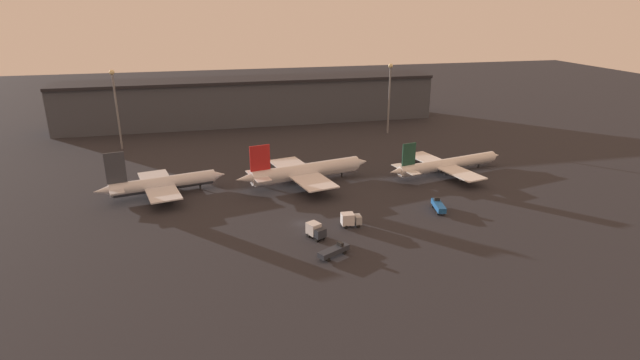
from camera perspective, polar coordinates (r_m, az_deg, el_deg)
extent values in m
plane|color=#26262B|center=(120.89, -2.08, -4.98)|extent=(600.00, 600.00, 0.00)
cube|color=#3D424C|center=(222.70, -7.81, 8.81)|extent=(160.42, 18.27, 18.34)
cube|color=black|center=(221.10, -7.93, 11.30)|extent=(160.42, 20.27, 1.20)
cylinder|color=silver|center=(143.85, -17.41, -0.32)|extent=(28.15, 9.65, 3.64)
cylinder|color=#333842|center=(144.06, -17.39, -0.56)|extent=(26.66, 8.81, 3.09)
cone|color=silver|center=(146.49, -11.61, 0.56)|extent=(5.01, 4.32, 3.45)
cone|color=silver|center=(142.68, -23.46, -1.12)|extent=(5.99, 4.20, 3.09)
cube|color=#333842|center=(141.01, -22.36, 1.28)|extent=(5.05, 1.50, 8.42)
cube|color=silver|center=(142.67, -22.30, -0.85)|extent=(5.60, 9.99, 0.24)
cube|color=silver|center=(143.83, -17.94, -0.57)|extent=(13.51, 27.30, 0.36)
cylinder|color=gray|center=(151.22, -18.01, -0.10)|extent=(4.34, 2.82, 2.00)
cylinder|color=gray|center=(137.52, -17.07, -1.96)|extent=(4.34, 2.82, 2.00)
cylinder|color=black|center=(146.26, -13.54, -0.72)|extent=(0.50, 0.50, 1.64)
cylinder|color=black|center=(145.92, -17.94, -1.20)|extent=(0.50, 0.50, 1.64)
cylinder|color=black|center=(143.21, -17.76, -1.57)|extent=(0.50, 0.50, 1.64)
cylinder|color=silver|center=(146.00, -1.55, 1.11)|extent=(33.78, 11.39, 4.16)
cylinder|color=silver|center=(146.23, -1.55, 0.84)|extent=(32.00, 10.42, 3.54)
cone|color=silver|center=(153.97, 4.58, 2.04)|extent=(5.74, 4.95, 3.95)
cone|color=silver|center=(139.76, -8.40, 0.17)|extent=(6.86, 4.81, 3.54)
cube|color=red|center=(139.30, -6.88, 2.52)|extent=(5.77, 1.66, 7.26)
cube|color=silver|center=(140.67, -7.06, 0.50)|extent=(6.48, 11.75, 0.24)
cube|color=silver|center=(145.52, -2.16, 0.82)|extent=(15.65, 32.12, 0.36)
cylinder|color=gray|center=(153.87, -3.11, 1.32)|extent=(4.97, 3.23, 2.29)
cylinder|color=gray|center=(138.98, -0.32, -0.70)|extent=(4.97, 3.23, 2.29)
cylinder|color=black|center=(151.95, 2.50, 0.65)|extent=(0.50, 0.50, 1.87)
cylinder|color=black|center=(147.78, -2.41, 0.09)|extent=(0.50, 0.50, 1.87)
cylinder|color=black|center=(144.91, -1.88, -0.30)|extent=(0.50, 0.50, 1.87)
cylinder|color=white|center=(160.10, 14.44, 1.84)|extent=(36.03, 11.05, 3.25)
cylinder|color=#ADB2B7|center=(160.27, 14.43, 1.64)|extent=(34.16, 10.18, 2.76)
cone|color=white|center=(172.72, 19.31, 2.63)|extent=(4.48, 3.86, 3.09)
cone|color=white|center=(148.69, 8.75, 0.97)|extent=(5.36, 3.75, 2.76)
cube|color=#1E4738|center=(149.52, 10.12, 2.91)|extent=(4.52, 1.38, 6.75)
cube|color=white|center=(150.45, 9.80, 1.23)|extent=(5.57, 11.48, 0.24)
cube|color=white|center=(159.09, 13.93, 1.61)|extent=(13.65, 31.48, 0.36)
cylinder|color=gray|center=(166.40, 12.33, 2.12)|extent=(3.88, 2.52, 1.79)
cylinder|color=gray|center=(154.05, 16.22, 0.36)|extent=(3.88, 2.52, 1.79)
cylinder|color=black|center=(169.02, 17.68, 1.62)|extent=(0.50, 0.50, 1.46)
cylinder|color=black|center=(160.62, 13.58, 1.08)|extent=(0.50, 0.50, 1.46)
cylinder|color=black|center=(158.75, 14.17, 0.81)|extent=(0.50, 0.50, 1.46)
cube|color=#9EA3A8|center=(119.14, 4.34, -4.50)|extent=(1.54, 2.62, 2.02)
cube|color=silver|center=(118.42, 3.16, -4.45)|extent=(3.03, 2.70, 2.70)
cylinder|color=black|center=(120.47, 4.15, -4.88)|extent=(0.93, 0.68, 0.90)
cylinder|color=black|center=(118.79, 4.38, -5.26)|extent=(0.93, 0.68, 0.90)
cylinder|color=black|center=(119.81, 2.76, -5.00)|extent=(0.93, 0.68, 0.90)
cylinder|color=black|center=(118.12, 2.97, -5.38)|extent=(0.93, 0.68, 0.90)
cube|color=#282D38|center=(105.40, 1.57, -8.11)|extent=(7.56, 5.45, 1.15)
cube|color=black|center=(106.12, 2.31, -7.32)|extent=(1.31, 1.61, 0.80)
cylinder|color=black|center=(107.77, 2.21, -7.96)|extent=(1.04, 0.89, 0.90)
cylinder|color=black|center=(106.80, 2.80, -8.24)|extent=(1.04, 0.89, 0.90)
cylinder|color=black|center=(104.83, 0.32, -8.79)|extent=(1.04, 0.89, 0.90)
cylinder|color=black|center=(103.84, 0.90, -9.08)|extent=(1.04, 0.89, 0.90)
cube|color=#195199|center=(130.98, 13.40, -2.87)|extent=(3.39, 7.72, 1.35)
cube|color=black|center=(132.25, 13.22, -2.13)|extent=(1.52, 0.95, 0.80)
cylinder|color=black|center=(133.25, 12.78, -2.86)|extent=(0.67, 0.98, 0.90)
cylinder|color=black|center=(133.66, 13.41, -2.85)|extent=(0.67, 0.98, 0.90)
cylinder|color=black|center=(129.02, 13.32, -3.67)|extent=(0.67, 0.98, 0.90)
cylinder|color=black|center=(129.43, 13.97, -3.65)|extent=(0.67, 0.98, 0.90)
cube|color=#282D38|center=(111.82, 0.05, -6.13)|extent=(2.85, 2.32, 2.02)
cube|color=silver|center=(113.42, -0.74, -5.56)|extent=(3.49, 3.64, 2.69)
cylinder|color=black|center=(113.01, 0.38, -6.56)|extent=(0.95, 1.08, 0.90)
cylinder|color=black|center=(111.95, -0.37, -6.83)|extent=(0.95, 1.08, 0.90)
cylinder|color=black|center=(115.06, -0.56, -6.06)|extent=(0.95, 1.08, 0.90)
cylinder|color=black|center=(114.01, -1.30, -6.32)|extent=(0.95, 1.08, 0.90)
cylinder|color=slate|center=(192.37, -22.15, 7.16)|extent=(0.70, 0.70, 26.99)
sphere|color=beige|center=(190.17, -22.70, 11.30)|extent=(1.80, 1.80, 1.80)
cylinder|color=slate|center=(203.64, 7.89, 8.95)|extent=(0.70, 0.70, 26.38)
sphere|color=beige|center=(201.58, 8.08, 12.80)|extent=(1.80, 1.80, 1.80)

